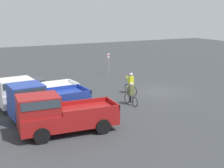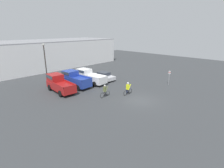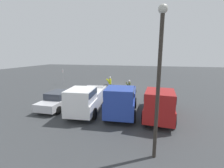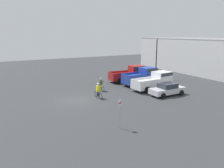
{
  "view_description": "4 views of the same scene",
  "coord_description": "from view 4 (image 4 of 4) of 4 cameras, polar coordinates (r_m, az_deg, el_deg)",
  "views": [
    {
      "loc": [
        -20.83,
        15.17,
        6.62
      ],
      "look_at": [
        -0.3,
        4.58,
        1.2
      ],
      "focal_mm": 50.0,
      "sensor_mm": 36.0,
      "label": 1
    },
    {
      "loc": [
        -17.01,
        -11.38,
        8.41
      ],
      "look_at": [
        -0.3,
        4.58,
        1.2
      ],
      "focal_mm": 28.0,
      "sensor_mm": 36.0,
      "label": 2
    },
    {
      "loc": [
        -4.25,
        21.05,
        4.58
      ],
      "look_at": [
        -0.3,
        4.58,
        1.2
      ],
      "focal_mm": 24.0,
      "sensor_mm": 36.0,
      "label": 3
    },
    {
      "loc": [
        21.58,
        -7.29,
        6.98
      ],
      "look_at": [
        -0.3,
        4.58,
        1.2
      ],
      "focal_mm": 35.0,
      "sensor_mm": 36.0,
      "label": 4
    }
  ],
  "objects": [
    {
      "name": "ground_plane",
      "position": [
        23.82,
        -9.41,
        -4.15
      ],
      "size": [
        80.0,
        80.0,
        0.0
      ],
      "primitive_type": "plane",
      "color": "#383A3D"
    },
    {
      "name": "pickup_truck_1",
      "position": [
        30.38,
        7.81,
        2.02
      ],
      "size": [
        2.48,
        4.96,
        2.37
      ],
      "color": "#233D9E",
      "rests_on": "ground_plane"
    },
    {
      "name": "lamppost",
      "position": [
        34.44,
        11.54,
        7.5
      ],
      "size": [
        0.36,
        0.36,
        6.42
      ],
      "color": "#2D2823",
      "rests_on": "ground_plane"
    },
    {
      "name": "cyclist_1",
      "position": [
        27.06,
        -2.97,
        -0.1
      ],
      "size": [
        1.74,
        0.46,
        1.68
      ],
      "color": "black",
      "rests_on": "ground_plane"
    },
    {
      "name": "pickup_truck_0",
      "position": [
        32.55,
        4.87,
        2.77
      ],
      "size": [
        2.43,
        5.53,
        2.3
      ],
      "color": "maroon",
      "rests_on": "ground_plane"
    },
    {
      "name": "pickup_truck_2",
      "position": [
        28.29,
        11.25,
        0.88
      ],
      "size": [
        2.48,
        5.61,
        2.18
      ],
      "color": "white",
      "rests_on": "ground_plane"
    },
    {
      "name": "fire_lane_sign",
      "position": [
        16.22,
        2.07,
        -7.02
      ],
      "size": [
        0.11,
        0.29,
        2.34
      ],
      "color": "#9E9EA3",
      "rests_on": "ground_plane"
    },
    {
      "name": "cyclist_0",
      "position": [
        23.98,
        -3.62,
        -1.66
      ],
      "size": [
        1.8,
        0.46,
        1.76
      ],
      "color": "black",
      "rests_on": "ground_plane"
    },
    {
      "name": "sedan_0",
      "position": [
        25.98,
        14.29,
        -1.33
      ],
      "size": [
        1.89,
        4.27,
        1.41
      ],
      "color": "silver",
      "rests_on": "ground_plane"
    }
  ]
}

